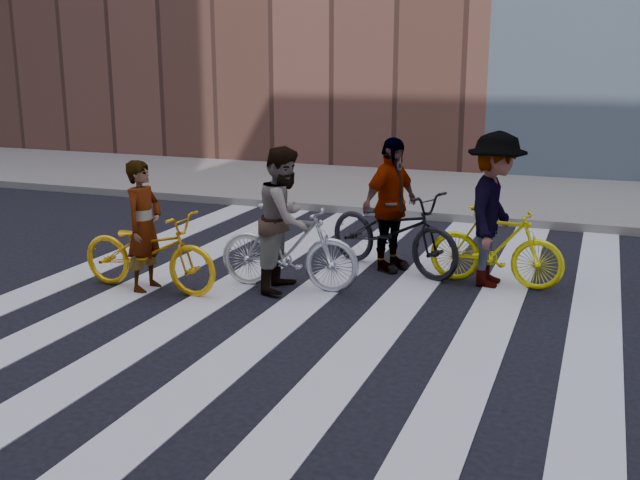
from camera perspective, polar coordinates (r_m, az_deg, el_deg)
The scene contains 11 objects.
ground at distance 8.90m, azimuth 2.16°, elevation -5.05°, with size 100.00×100.00×0.00m, color black.
sidewalk_far at distance 15.96m, azimuth 10.88°, elevation 3.48°, with size 100.00×5.00×0.15m, color slate.
zebra_crosswalk at distance 8.89m, azimuth 2.16°, elevation -5.01°, with size 8.25×10.00×0.01m.
bike_yellow_left at distance 9.59m, azimuth -12.91°, elevation -0.83°, with size 0.67×1.93×1.01m, color #F7B50D.
bike_silver_mid at distance 9.39m, azimuth -2.38°, elevation -0.56°, with size 0.51×1.82×1.09m, color silver.
bike_yellow_right at distance 9.80m, azimuth 13.27°, elevation -0.49°, with size 0.48×1.71×1.03m, color #F3EF0D.
bike_dark_rear at distance 10.26m, azimuth 5.61°, elevation 0.75°, with size 0.75×2.15×1.13m, color black.
rider_left at distance 9.55m, azimuth -13.26°, elevation 1.03°, with size 0.60×0.39×1.65m, color slate.
rider_mid at distance 9.32m, azimuth -2.69°, elevation 1.61°, with size 0.88×0.69×1.81m, color slate.
rider_right at distance 9.70m, azimuth 13.13°, elevation 2.24°, with size 1.28×0.73×1.98m, color slate.
rider_rear at distance 10.20m, azimuth 5.38°, elevation 2.69°, with size 1.07×0.45×1.83m, color slate.
Camera 1 is at (2.68, -7.98, 2.88)m, focal length 42.00 mm.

